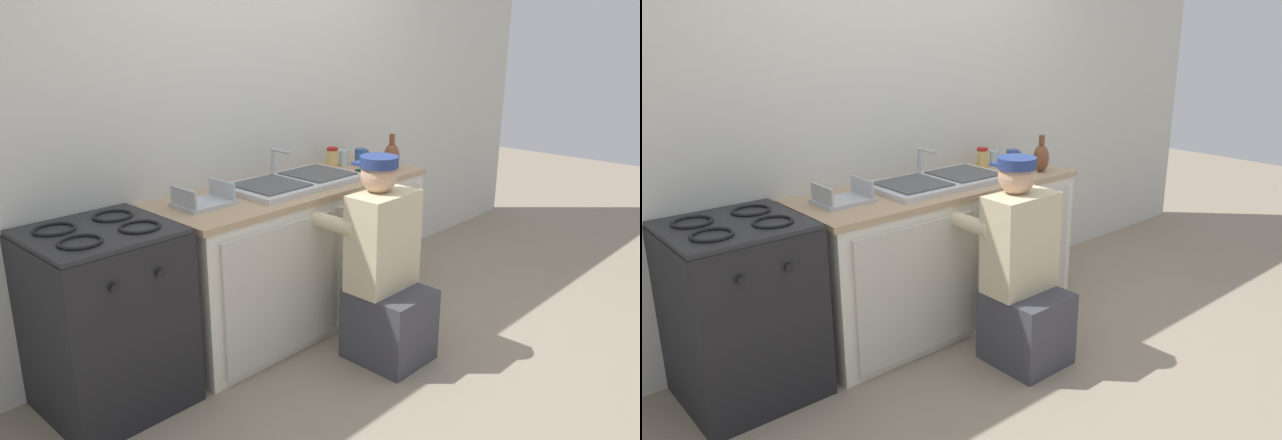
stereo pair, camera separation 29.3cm
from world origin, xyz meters
The scene contains 13 objects.
ground_plane centered at (0.00, 0.00, 0.00)m, with size 12.00×12.00×0.00m, color gray.
back_wall centered at (0.00, 0.65, 1.25)m, with size 6.00×0.10×2.50m, color silver.
counter_cabinet centered at (0.00, 0.29, 0.41)m, with size 1.71×0.62×0.82m.
countertop centered at (0.00, 0.30, 0.84)m, with size 1.75×0.62×0.04m, color tan.
sink_double_basin centered at (0.00, 0.30, 0.88)m, with size 0.80×0.44×0.19m.
stove_range centered at (-1.22, 0.30, 0.44)m, with size 0.62×0.62×0.89m.
plumber_person centered at (0.02, -0.35, 0.46)m, with size 0.42×0.61×1.10m.
cell_phone centered at (0.54, 0.20, 0.86)m, with size 0.07×0.14×0.01m.
vase_decorative centered at (0.68, 0.13, 0.95)m, with size 0.10×0.10×0.23m.
dish_rack_tray centered at (-0.62, 0.33, 0.88)m, with size 0.28×0.22×0.11m.
coffee_mug centered at (0.71, 0.40, 0.90)m, with size 0.13×0.08×0.09m.
water_glass centered at (0.57, 0.44, 0.91)m, with size 0.06×0.06×0.10m.
condiment_jar centered at (0.48, 0.45, 0.92)m, with size 0.07×0.07×0.13m.
Camera 1 is at (-2.42, -2.22, 1.75)m, focal length 35.00 mm.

